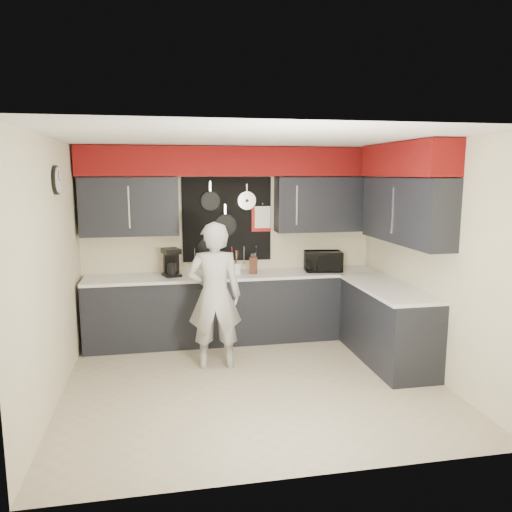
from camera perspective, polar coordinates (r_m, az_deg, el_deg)
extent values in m
plane|color=tan|center=(5.59, -0.24, -14.27)|extent=(4.00, 4.00, 0.00)
cube|color=beige|center=(6.91, -2.90, 1.54)|extent=(4.00, 0.01, 2.60)
cube|color=black|center=(6.65, -14.23, 5.50)|extent=(1.24, 0.32, 0.75)
cube|color=black|center=(7.00, 7.73, 5.88)|extent=(1.34, 0.32, 0.75)
cube|color=#620B0A|center=(6.67, -2.77, 10.73)|extent=(3.94, 0.36, 0.38)
cube|color=black|center=(6.86, -3.33, 4.21)|extent=(1.22, 0.03, 1.15)
cylinder|color=black|center=(6.77, -5.25, 6.28)|extent=(0.26, 0.04, 0.26)
cylinder|color=black|center=(6.82, -3.53, 3.54)|extent=(0.30, 0.04, 0.30)
cylinder|color=black|center=(6.83, -5.67, 0.90)|extent=(0.27, 0.04, 0.27)
cylinder|color=silver|center=(6.84, -1.06, 6.35)|extent=(0.25, 0.02, 0.25)
cube|color=#A1120C|center=(6.91, 0.57, 4.22)|extent=(0.26, 0.01, 0.34)
cube|color=white|center=(6.90, 0.76, 4.46)|extent=(0.22, 0.01, 0.30)
cylinder|color=silver|center=(6.85, -7.00, -0.03)|extent=(0.01, 0.01, 0.20)
cylinder|color=silver|center=(6.86, -5.58, 0.01)|extent=(0.01, 0.01, 0.20)
cylinder|color=silver|center=(6.88, -4.17, 0.06)|extent=(0.01, 0.01, 0.20)
cylinder|color=silver|center=(6.90, -2.77, 0.10)|extent=(0.01, 0.01, 0.20)
cylinder|color=silver|center=(6.93, -1.38, 0.14)|extent=(0.01, 0.01, 0.20)
cylinder|color=silver|center=(6.96, 0.00, 0.19)|extent=(0.01, 0.01, 0.20)
cube|color=beige|center=(5.90, 19.15, -0.33)|extent=(0.01, 3.50, 2.60)
cube|color=black|center=(6.03, 16.72, 5.02)|extent=(0.32, 1.70, 0.75)
cube|color=#620B0A|center=(6.01, 16.82, 10.49)|extent=(0.36, 1.70, 0.38)
cube|color=beige|center=(5.23, -22.28, -1.72)|extent=(0.01, 3.50, 2.60)
cylinder|color=black|center=(5.53, -21.89, 8.06)|extent=(0.04, 0.30, 0.30)
cylinder|color=white|center=(5.53, -21.66, 8.07)|extent=(0.01, 0.26, 0.26)
cube|color=black|center=(6.80, -2.50, -6.00)|extent=(3.90, 0.60, 0.88)
cube|color=white|center=(6.67, -2.51, -2.23)|extent=(3.90, 0.63, 0.04)
cube|color=black|center=(6.26, 14.76, -7.67)|extent=(0.60, 1.60, 0.88)
cube|color=white|center=(6.14, 14.82, -3.57)|extent=(0.63, 1.60, 0.04)
cube|color=black|center=(6.67, -2.14, -9.82)|extent=(3.90, 0.06, 0.10)
imported|color=black|center=(6.90, 7.66, -0.60)|extent=(0.53, 0.40, 0.27)
cube|color=#3E2413|center=(6.68, -0.31, -1.07)|extent=(0.12, 0.12, 0.22)
cylinder|color=white|center=(6.65, -2.24, -1.46)|extent=(0.11, 0.11, 0.15)
cube|color=black|center=(6.61, -9.61, -2.14)|extent=(0.27, 0.29, 0.03)
cube|color=black|center=(6.66, -9.67, -0.54)|extent=(0.21, 0.13, 0.33)
cube|color=black|center=(6.55, -9.68, 0.57)|extent=(0.27, 0.29, 0.07)
cylinder|color=black|center=(6.57, -9.63, -1.37)|extent=(0.12, 0.12, 0.16)
imported|color=#ABABA9|center=(5.77, -4.76, -4.54)|extent=(0.66, 0.47, 1.71)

